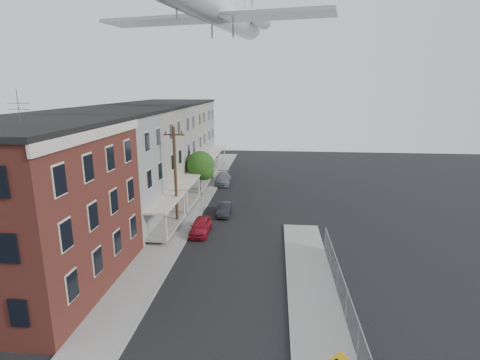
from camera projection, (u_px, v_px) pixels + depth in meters
The scene contains 17 objects.
sidewalk_left at pixel (193, 205), 39.62m from camera, with size 3.00×62.00×0.12m, color gray.
sidewalk_right at pixel (315, 308), 21.23m from camera, with size 3.00×26.00×0.12m, color gray.
curb_left at pixel (206, 206), 39.48m from camera, with size 0.15×62.00×0.14m, color gray.
curb_right at pixel (289, 306), 21.36m from camera, with size 0.15×26.00×0.14m, color gray.
corner_building at pixel (24, 208), 22.55m from camera, with size 10.31×12.30×12.15m.
row_house_a at pixel (97, 173), 31.73m from camera, with size 11.98×7.00×10.30m.
row_house_b at pixel (129, 158), 38.49m from camera, with size 11.98×7.00×10.30m.
row_house_c at pixel (151, 147), 45.26m from camera, with size 11.98×7.00×10.30m.
row_house_d at pixel (167, 140), 52.02m from camera, with size 11.98×7.00×10.30m.
row_house_e at pixel (180, 134), 58.78m from camera, with size 11.98×7.00×10.30m.
chainlink_fence at pixel (346, 304), 19.90m from camera, with size 0.06×18.06×1.90m.
utility_pole at pixel (175, 176), 32.71m from camera, with size 1.80×0.26×9.00m.
street_tree at pixel (201, 166), 42.57m from camera, with size 3.22×3.20×5.20m.
car_near at pixel (201, 226), 32.00m from camera, with size 1.57×3.90×1.33m, color maroon.
car_mid at pixel (224, 209), 36.71m from camera, with size 1.23×3.53×1.16m, color black.
car_far at pixel (223, 179), 48.47m from camera, with size 1.92×4.72×1.37m, color slate.
airplane at pixel (221, 11), 36.26m from camera, with size 22.49×25.70×7.39m.
Camera 1 is at (3.01, -13.16, 12.25)m, focal length 28.00 mm.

